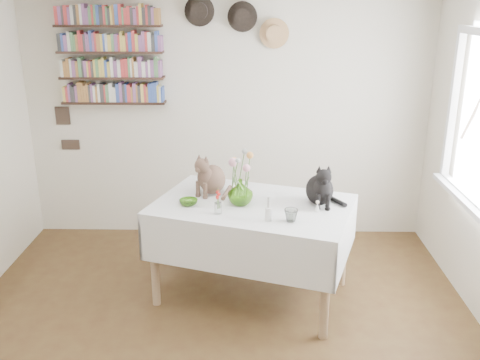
{
  "coord_description": "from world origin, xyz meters",
  "views": [
    {
      "loc": [
        0.23,
        -3.0,
        2.38
      ],
      "look_at": [
        0.15,
        0.86,
        1.05
      ],
      "focal_mm": 40.0,
      "sensor_mm": 36.0,
      "label": 1
    }
  ],
  "objects_px": {
    "black_cat": "(320,182)",
    "flower_vase": "(240,192)",
    "tabby_cat": "(212,172)",
    "dining_table": "(253,227)",
    "bookshelf_unit": "(111,56)"
  },
  "relations": [
    {
      "from": "dining_table",
      "to": "bookshelf_unit",
      "type": "bearing_deg",
      "value": 138.53
    },
    {
      "from": "dining_table",
      "to": "flower_vase",
      "type": "xyz_separation_m",
      "value": [
        -0.1,
        -0.02,
        0.31
      ]
    },
    {
      "from": "black_cat",
      "to": "flower_vase",
      "type": "height_order",
      "value": "black_cat"
    },
    {
      "from": "flower_vase",
      "to": "bookshelf_unit",
      "type": "height_order",
      "value": "bookshelf_unit"
    },
    {
      "from": "dining_table",
      "to": "tabby_cat",
      "type": "distance_m",
      "value": 0.57
    },
    {
      "from": "tabby_cat",
      "to": "black_cat",
      "type": "distance_m",
      "value": 0.9
    },
    {
      "from": "bookshelf_unit",
      "to": "tabby_cat",
      "type": "bearing_deg",
      "value": -42.93
    },
    {
      "from": "black_cat",
      "to": "bookshelf_unit",
      "type": "height_order",
      "value": "bookshelf_unit"
    },
    {
      "from": "flower_vase",
      "to": "bookshelf_unit",
      "type": "xyz_separation_m",
      "value": [
        -1.26,
        1.21,
        0.92
      ]
    },
    {
      "from": "flower_vase",
      "to": "bookshelf_unit",
      "type": "distance_m",
      "value": 1.97
    },
    {
      "from": "tabby_cat",
      "to": "black_cat",
      "type": "bearing_deg",
      "value": 19.45
    },
    {
      "from": "dining_table",
      "to": "bookshelf_unit",
      "type": "distance_m",
      "value": 2.18
    },
    {
      "from": "tabby_cat",
      "to": "black_cat",
      "type": "height_order",
      "value": "tabby_cat"
    },
    {
      "from": "black_cat",
      "to": "bookshelf_unit",
      "type": "xyz_separation_m",
      "value": [
        -1.88,
        1.18,
        0.85
      ]
    },
    {
      "from": "flower_vase",
      "to": "dining_table",
      "type": "bearing_deg",
      "value": 9.9
    }
  ]
}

